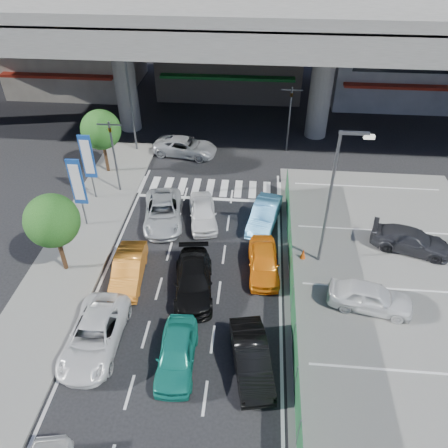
# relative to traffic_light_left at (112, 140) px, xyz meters

# --- Properties ---
(ground) EXTENTS (120.00, 120.00, 0.00)m
(ground) POSITION_rel_traffic_light_left_xyz_m (6.20, -12.00, -3.94)
(ground) COLOR black
(ground) RESTS_ON ground
(parking_lot) EXTENTS (12.00, 28.00, 0.06)m
(parking_lot) POSITION_rel_traffic_light_left_xyz_m (17.20, -10.00, -3.91)
(parking_lot) COLOR slate
(parking_lot) RESTS_ON ground
(sidewalk_left) EXTENTS (4.00, 30.00, 0.12)m
(sidewalk_left) POSITION_rel_traffic_light_left_xyz_m (-0.80, -8.00, -3.88)
(sidewalk_left) COLOR slate
(sidewalk_left) RESTS_ON ground
(fence_run) EXTENTS (0.16, 22.00, 1.80)m
(fence_run) POSITION_rel_traffic_light_left_xyz_m (11.50, -11.00, -3.04)
(fence_run) COLOR #1B4F2B
(fence_run) RESTS_ON ground
(expressway) EXTENTS (64.00, 14.00, 10.75)m
(expressway) POSITION_rel_traffic_light_left_xyz_m (6.20, 10.00, 4.83)
(expressway) COLOR slate
(expressway) RESTS_ON ground
(building_west) EXTENTS (12.00, 10.90, 13.00)m
(building_west) POSITION_rel_traffic_light_left_xyz_m (-9.80, 19.97, 2.56)
(building_west) COLOR gray
(building_west) RESTS_ON ground
(building_center) EXTENTS (14.00, 10.90, 15.00)m
(building_center) POSITION_rel_traffic_light_left_xyz_m (6.20, 20.97, 3.56)
(building_center) COLOR gray
(building_center) RESTS_ON ground
(building_east) EXTENTS (12.00, 10.90, 12.00)m
(building_east) POSITION_rel_traffic_light_left_xyz_m (22.20, 19.97, 2.06)
(building_east) COLOR gray
(building_east) RESTS_ON ground
(traffic_light_left) EXTENTS (1.60, 1.24, 5.20)m
(traffic_light_left) POSITION_rel_traffic_light_left_xyz_m (0.00, 0.00, 0.00)
(traffic_light_left) COLOR #595B60
(traffic_light_left) RESTS_ON ground
(traffic_light_right) EXTENTS (1.60, 1.24, 5.20)m
(traffic_light_right) POSITION_rel_traffic_light_left_xyz_m (11.70, 7.00, 0.00)
(traffic_light_right) COLOR #595B60
(traffic_light_right) RESTS_ON ground
(street_lamp_right) EXTENTS (1.65, 0.22, 8.00)m
(street_lamp_right) POSITION_rel_traffic_light_left_xyz_m (13.37, -6.00, 0.83)
(street_lamp_right) COLOR #595B60
(street_lamp_right) RESTS_ON ground
(street_lamp_left) EXTENTS (1.65, 0.22, 8.00)m
(street_lamp_left) POSITION_rel_traffic_light_left_xyz_m (-0.13, 6.00, 0.83)
(street_lamp_left) COLOR #595B60
(street_lamp_left) RESTS_ON ground
(signboard_near) EXTENTS (0.80, 0.14, 4.70)m
(signboard_near) POSITION_rel_traffic_light_left_xyz_m (-1.00, -4.01, -0.87)
(signboard_near) COLOR #595B60
(signboard_near) RESTS_ON ground
(signboard_far) EXTENTS (0.80, 0.14, 4.70)m
(signboard_far) POSITION_rel_traffic_light_left_xyz_m (-1.40, -1.01, -0.87)
(signboard_far) COLOR #595B60
(signboard_far) RESTS_ON ground
(tree_near) EXTENTS (2.80, 2.80, 4.80)m
(tree_near) POSITION_rel_traffic_light_left_xyz_m (-0.80, -8.00, -0.55)
(tree_near) COLOR #382314
(tree_near) RESTS_ON ground
(tree_far) EXTENTS (2.80, 2.80, 4.80)m
(tree_far) POSITION_rel_traffic_light_left_xyz_m (-1.60, 2.50, -0.55)
(tree_far) COLOR #382314
(tree_far) RESTS_ON ground
(sedan_white_mid_left) EXTENTS (2.31, 4.98, 1.38)m
(sedan_white_mid_left) POSITION_rel_traffic_light_left_xyz_m (2.49, -12.80, -3.25)
(sedan_white_mid_left) COLOR white
(sedan_white_mid_left) RESTS_ON ground
(taxi_teal_mid) EXTENTS (1.78, 4.11, 1.38)m
(taxi_teal_mid) POSITION_rel_traffic_light_left_xyz_m (6.38, -13.43, -3.25)
(taxi_teal_mid) COLOR #198A79
(taxi_teal_mid) RESTS_ON ground
(hatch_black_mid_right) EXTENTS (2.26, 4.39, 1.38)m
(hatch_black_mid_right) POSITION_rel_traffic_light_left_xyz_m (9.64, -13.36, -3.25)
(hatch_black_mid_right) COLOR black
(hatch_black_mid_right) RESTS_ON ground
(taxi_orange_left) EXTENTS (1.81, 4.30, 1.38)m
(taxi_orange_left) POSITION_rel_traffic_light_left_xyz_m (2.90, -8.40, -3.25)
(taxi_orange_left) COLOR orange
(taxi_orange_left) RESTS_ON ground
(sedan_black_mid) EXTENTS (2.54, 4.97, 1.38)m
(sedan_black_mid) POSITION_rel_traffic_light_left_xyz_m (6.48, -8.93, -3.25)
(sedan_black_mid) COLOR black
(sedan_black_mid) RESTS_ON ground
(taxi_orange_right) EXTENTS (1.88, 4.15, 1.38)m
(taxi_orange_right) POSITION_rel_traffic_light_left_xyz_m (10.07, -7.17, -3.25)
(taxi_orange_right) COLOR orange
(taxi_orange_right) RESTS_ON ground
(wagon_silver_front_left) EXTENTS (3.13, 5.29, 1.38)m
(wagon_silver_front_left) POSITION_rel_traffic_light_left_xyz_m (3.71, -3.13, -3.25)
(wagon_silver_front_left) COLOR #B2B7BA
(wagon_silver_front_left) RESTS_ON ground
(sedan_white_front_mid) EXTENTS (2.39, 4.29, 1.38)m
(sedan_white_front_mid) POSITION_rel_traffic_light_left_xyz_m (6.20, -2.97, -3.25)
(sedan_white_front_mid) COLOR white
(sedan_white_front_mid) RESTS_ON ground
(kei_truck_front_right) EXTENTS (2.31, 4.40, 1.38)m
(kei_truck_front_right) POSITION_rel_traffic_light_left_xyz_m (10.06, -2.86, -3.25)
(kei_truck_front_right) COLOR #53A6E3
(kei_truck_front_right) RESTS_ON ground
(crossing_wagon_silver) EXTENTS (5.22, 3.02, 1.37)m
(crossing_wagon_silver) POSITION_rel_traffic_light_left_xyz_m (3.74, 5.65, -3.25)
(crossing_wagon_silver) COLOR #ACAEB4
(crossing_wagon_silver) RESTS_ON ground
(parked_sedan_white) EXTENTS (4.37, 2.40, 1.41)m
(parked_sedan_white) POSITION_rel_traffic_light_left_xyz_m (15.38, -9.36, -3.17)
(parked_sedan_white) COLOR white
(parked_sedan_white) RESTS_ON parking_lot
(parked_sedan_dgrey) EXTENTS (4.78, 2.99, 1.29)m
(parked_sedan_dgrey) POSITION_rel_traffic_light_left_xyz_m (18.51, -4.63, -3.23)
(parked_sedan_dgrey) COLOR #2C2C31
(parked_sedan_dgrey) RESTS_ON parking_lot
(traffic_cone) EXTENTS (0.34, 0.34, 0.63)m
(traffic_cone) POSITION_rel_traffic_light_left_xyz_m (12.30, -5.95, -3.56)
(traffic_cone) COLOR #E34B0C
(traffic_cone) RESTS_ON parking_lot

